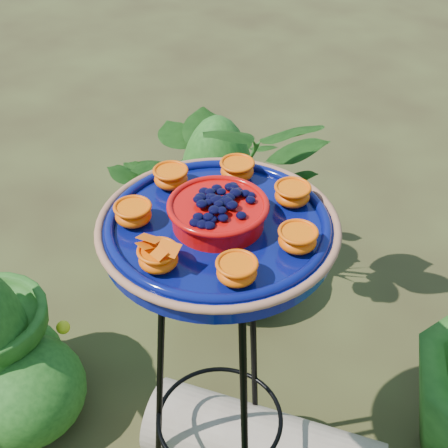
{
  "coord_description": "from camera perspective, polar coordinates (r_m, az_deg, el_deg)",
  "views": [
    {
      "loc": [
        0.76,
        -0.73,
        1.71
      ],
      "look_at": [
        0.17,
        0.01,
        0.98
      ],
      "focal_mm": 50.0,
      "sensor_mm": 36.0,
      "label": 1
    }
  ],
  "objects": [
    {
      "name": "driftwood_log",
      "position": [
        1.9,
        3.51,
        -19.76
      ],
      "size": [
        0.7,
        0.43,
        0.22
      ],
      "primitive_type": "cylinder",
      "rotation": [
        0.0,
        1.57,
        0.33
      ],
      "color": "tan",
      "rests_on": "ground"
    },
    {
      "name": "tripod_stand",
      "position": [
        1.51,
        -0.45,
        -12.14
      ],
      "size": [
        0.35,
        0.37,
        0.91
      ],
      "rotation": [
        0.0,
        0.0,
        0.04
      ],
      "color": "black",
      "rests_on": "ground"
    },
    {
      "name": "feeder_dish",
      "position": [
        1.23,
        -0.54,
        -0.05
      ],
      "size": [
        0.49,
        0.49,
        0.11
      ],
      "rotation": [
        0.0,
        0.0,
        0.04
      ],
      "color": "#070E53",
      "rests_on": "tripod_stand"
    },
    {
      "name": "shrub_back_left",
      "position": [
        2.27,
        -0.61,
        2.91
      ],
      "size": [
        0.98,
        0.98,
        0.82
      ],
      "primitive_type": "imported",
      "rotation": [
        0.0,
        0.0,
        0.79
      ],
      "color": "#184412",
      "rests_on": "ground"
    }
  ]
}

